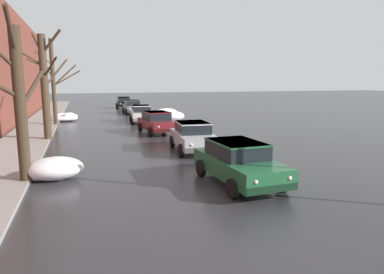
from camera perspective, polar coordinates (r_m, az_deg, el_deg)
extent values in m
cube|color=gray|center=(19.81, -27.10, -1.37)|extent=(2.71, 80.00, 0.13)
cube|color=black|center=(29.29, -27.60, 4.82)|extent=(0.08, 1.10, 1.60)
ellipsoid|color=white|center=(12.83, -22.16, -4.93)|extent=(1.92, 1.43, 0.79)
ellipsoid|color=white|center=(12.65, -21.46, -5.80)|extent=(0.58, 0.48, 0.48)
ellipsoid|color=white|center=(12.87, -24.63, -5.29)|extent=(0.83, 0.69, 0.69)
ellipsoid|color=white|center=(32.79, -4.42, 4.15)|extent=(2.23, 0.93, 0.83)
ellipsoid|color=white|center=(32.87, -4.95, 3.85)|extent=(0.58, 0.48, 0.48)
ellipsoid|color=white|center=(31.00, -20.76, 2.92)|extent=(2.16, 1.13, 0.46)
ellipsoid|color=white|center=(31.16, -20.10, 3.06)|extent=(0.65, 0.54, 0.54)
ellipsoid|color=white|center=(30.99, -20.29, 3.19)|extent=(0.88, 0.73, 0.73)
ellipsoid|color=white|center=(29.03, -3.31, 3.53)|extent=(2.09, 1.13, 0.88)
ellipsoid|color=white|center=(29.27, -3.22, 3.15)|extent=(0.53, 0.44, 0.44)
ellipsoid|color=white|center=(28.90, -3.30, 3.18)|extent=(0.67, 0.55, 0.55)
ellipsoid|color=white|center=(31.77, -20.73, 3.25)|extent=(2.18, 1.13, 0.67)
ellipsoid|color=white|center=(31.67, -19.92, 3.30)|extent=(0.83, 0.69, 0.69)
cylinder|color=#382B1E|center=(12.37, -27.05, 4.49)|extent=(0.37, 0.37, 5.16)
cylinder|color=#382B1E|center=(12.84, -25.49, 7.22)|extent=(0.80, 1.24, 1.34)
cylinder|color=#382B1E|center=(11.89, -28.36, 15.68)|extent=(0.15, 1.22, 1.33)
cylinder|color=#423323|center=(21.01, -23.64, 7.49)|extent=(0.42, 0.42, 5.99)
cylinder|color=#423323|center=(21.63, -24.70, 14.20)|extent=(0.71, 1.15, 1.27)
cylinder|color=#423323|center=(20.74, -22.73, 14.65)|extent=(1.20, 0.86, 1.33)
cylinder|color=#423323|center=(21.06, -26.02, 12.18)|extent=(1.55, 0.26, 1.09)
cylinder|color=#423323|center=(21.39, -22.02, 9.99)|extent=(1.37, 0.98, 1.69)
cylinder|color=#423323|center=(20.35, -22.88, 10.82)|extent=(0.93, 1.40, 1.15)
cylinder|color=#423323|center=(28.03, -22.41, 8.45)|extent=(0.30, 0.30, 6.56)
cylinder|color=#423323|center=(27.65, -23.80, 12.10)|extent=(1.11, 1.02, 0.98)
cylinder|color=#423323|center=(27.89, -20.43, 9.31)|extent=(2.02, 0.28, 1.20)
cylinder|color=#423323|center=(28.17, -20.72, 9.76)|extent=(1.79, 0.51, 1.68)
cylinder|color=#423323|center=(27.42, -23.35, 10.69)|extent=(0.79, 1.42, 1.65)
cylinder|color=#423323|center=(28.13, -24.37, 11.09)|extent=(1.77, 0.11, 0.87)
cube|color=#1E5633|center=(11.48, 7.94, -4.90)|extent=(1.85, 4.11, 0.60)
cube|color=black|center=(11.53, 7.53, -1.97)|extent=(1.54, 2.16, 0.52)
cube|color=#1E5633|center=(11.48, 7.55, -0.85)|extent=(1.58, 2.20, 0.06)
cube|color=black|center=(9.90, 13.37, -8.50)|extent=(1.68, 0.18, 0.22)
cube|color=black|center=(13.24, 3.89, -3.70)|extent=(1.68, 0.18, 0.22)
cylinder|color=black|center=(10.98, 15.11, -7.44)|extent=(0.20, 0.61, 0.60)
cylinder|color=black|center=(10.10, 6.86, -8.66)|extent=(0.20, 0.61, 0.60)
cylinder|color=black|center=(13.03, 8.71, -4.55)|extent=(0.20, 0.61, 0.60)
cylinder|color=black|center=(12.30, 1.51, -5.29)|extent=(0.20, 0.61, 0.60)
sphere|color=silver|center=(10.11, 16.17, -6.70)|extent=(0.14, 0.14, 0.14)
sphere|color=silver|center=(9.51, 10.71, -7.51)|extent=(0.14, 0.14, 0.14)
cube|color=#B7B7BC|center=(16.66, 0.23, -0.32)|extent=(2.03, 4.00, 0.60)
cube|color=black|center=(16.76, 0.07, 1.68)|extent=(1.63, 2.13, 0.52)
cube|color=#B7B7BC|center=(16.73, 0.07, 2.46)|extent=(1.67, 2.17, 0.06)
cube|color=#525254|center=(14.90, 1.91, -2.19)|extent=(1.66, 0.27, 0.22)
cube|color=#525254|center=(18.50, -1.13, 0.09)|extent=(1.66, 0.27, 0.22)
cylinder|color=black|center=(15.81, 4.29, -1.98)|extent=(0.23, 0.61, 0.60)
cylinder|color=black|center=(15.39, -1.88, -2.28)|extent=(0.23, 0.61, 0.60)
cylinder|color=black|center=(18.07, 2.02, -0.52)|extent=(0.23, 0.61, 0.60)
cylinder|color=black|center=(17.70, -3.41, -0.74)|extent=(0.23, 0.61, 0.60)
sphere|color=silver|center=(14.98, 3.98, -1.14)|extent=(0.14, 0.14, 0.14)
sphere|color=silver|center=(14.69, -0.13, -1.32)|extent=(0.14, 0.14, 0.14)
cube|color=maroon|center=(22.51, -5.89, 2.18)|extent=(2.05, 3.98, 0.60)
cube|color=black|center=(22.62, -6.07, 3.65)|extent=(1.63, 2.13, 0.52)
cube|color=maroon|center=(22.60, -6.08, 4.23)|extent=(1.67, 2.17, 0.06)
cube|color=black|center=(20.78, -4.28, 1.10)|extent=(1.65, 0.28, 0.22)
cube|color=black|center=(24.30, -7.25, 2.27)|extent=(1.65, 0.28, 0.22)
cylinder|color=black|center=(21.72, -2.74, 1.16)|extent=(0.24, 0.61, 0.60)
cylinder|color=black|center=(21.17, -7.09, 0.88)|extent=(0.24, 0.61, 0.60)
cylinder|color=black|center=(23.93, -4.80, 1.91)|extent=(0.24, 0.61, 0.60)
cylinder|color=black|center=(23.43, -8.79, 1.67)|extent=(0.24, 0.61, 0.60)
sphere|color=silver|center=(20.90, -2.85, 1.89)|extent=(0.14, 0.14, 0.14)
sphere|color=silver|center=(20.54, -5.70, 1.72)|extent=(0.14, 0.14, 0.14)
cube|color=silver|center=(28.59, -8.56, 3.67)|extent=(1.99, 4.25, 0.60)
cube|color=black|center=(28.74, -8.62, 4.82)|extent=(1.59, 2.26, 0.52)
cube|color=silver|center=(28.72, -8.64, 5.28)|extent=(1.62, 2.30, 0.06)
cube|color=slate|center=(26.61, -8.18, 2.87)|extent=(1.60, 0.26, 0.22)
cube|color=slate|center=(30.60, -8.87, 3.70)|extent=(1.60, 0.26, 0.22)
cylinder|color=black|center=(27.44, -6.58, 2.84)|extent=(0.23, 0.61, 0.60)
cylinder|color=black|center=(27.29, -10.07, 2.72)|extent=(0.23, 0.61, 0.60)
cylinder|color=black|center=(29.96, -7.16, 3.38)|extent=(0.23, 0.61, 0.60)
cylinder|color=black|center=(29.83, -10.36, 3.28)|extent=(0.23, 0.61, 0.60)
sphere|color=silver|center=(26.61, -7.05, 3.45)|extent=(0.14, 0.14, 0.14)
sphere|color=silver|center=(26.51, -9.33, 3.38)|extent=(0.14, 0.14, 0.14)
cube|color=slate|center=(36.44, -10.00, 4.86)|extent=(1.63, 3.93, 0.60)
cube|color=black|center=(36.60, -10.07, 5.75)|extent=(1.40, 2.04, 0.52)
cube|color=slate|center=(36.58, -10.08, 6.11)|extent=(1.43, 2.08, 0.06)
cube|color=#303032|center=(34.57, -9.54, 4.33)|extent=(1.58, 0.13, 0.22)
cube|color=#303032|center=(38.34, -10.41, 4.80)|extent=(1.58, 0.13, 0.22)
cylinder|color=black|center=(35.40, -8.38, 4.28)|extent=(0.18, 0.60, 0.60)
cylinder|color=black|center=(35.16, -11.04, 4.17)|extent=(0.18, 0.60, 0.60)
cylinder|color=black|center=(37.79, -9.01, 4.59)|extent=(0.18, 0.60, 0.60)
cylinder|color=black|center=(37.56, -11.51, 4.48)|extent=(0.18, 0.60, 0.60)
sphere|color=silver|center=(34.60, -8.68, 4.79)|extent=(0.14, 0.14, 0.14)
sphere|color=silver|center=(34.45, -10.41, 4.72)|extent=(0.14, 0.14, 0.14)
cube|color=black|center=(44.02, -11.47, 5.58)|extent=(1.84, 3.95, 0.60)
cube|color=black|center=(44.18, -11.52, 6.32)|extent=(1.52, 2.08, 0.52)
cube|color=black|center=(44.17, -11.53, 6.62)|extent=(1.55, 2.12, 0.06)
cube|color=black|center=(42.16, -11.27, 5.18)|extent=(1.63, 0.20, 0.22)
cube|color=black|center=(45.91, -11.64, 5.50)|extent=(1.63, 0.20, 0.22)
cylinder|color=black|center=(42.92, -10.20, 5.12)|extent=(0.21, 0.61, 0.60)
cylinder|color=black|center=(42.79, -12.47, 5.04)|extent=(0.21, 0.61, 0.60)
cylinder|color=black|center=(45.31, -10.50, 5.33)|extent=(0.21, 0.61, 0.60)
cylinder|color=black|center=(45.19, -12.65, 5.25)|extent=(0.21, 0.61, 0.60)
sphere|color=silver|center=(42.15, -10.55, 5.55)|extent=(0.14, 0.14, 0.14)
sphere|color=silver|center=(42.07, -12.01, 5.50)|extent=(0.14, 0.14, 0.14)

